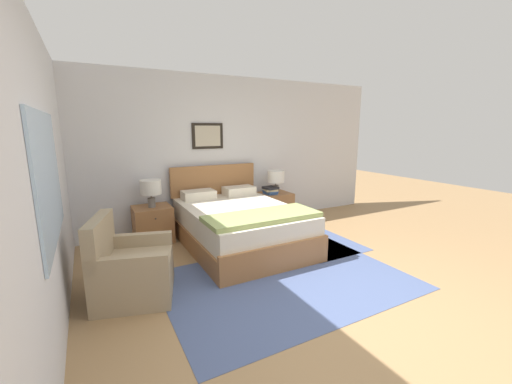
{
  "coord_description": "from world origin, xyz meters",
  "views": [
    {
      "loc": [
        -1.93,
        -1.98,
        1.72
      ],
      "look_at": [
        0.07,
        1.74,
        0.86
      ],
      "focal_mm": 22.0,
      "sensor_mm": 36.0,
      "label": 1
    }
  ],
  "objects_px": {
    "armchair": "(131,270)",
    "bed": "(240,225)",
    "table_lamp_near_window": "(151,188)",
    "nightstand_by_door": "(275,207)",
    "table_lamp_by_door": "(276,177)",
    "nightstand_near_window": "(153,224)"
  },
  "relations": [
    {
      "from": "nightstand_near_window",
      "to": "table_lamp_near_window",
      "type": "relative_size",
      "value": 1.33
    },
    {
      "from": "armchair",
      "to": "nightstand_by_door",
      "type": "xyz_separation_m",
      "value": [
        2.71,
        1.59,
        -0.02
      ]
    },
    {
      "from": "nightstand_near_window",
      "to": "bed",
      "type": "bearing_deg",
      "value": -35.99
    },
    {
      "from": "nightstand_near_window",
      "to": "nightstand_by_door",
      "type": "height_order",
      "value": "same"
    },
    {
      "from": "nightstand_near_window",
      "to": "table_lamp_by_door",
      "type": "bearing_deg",
      "value": -0.73
    },
    {
      "from": "table_lamp_by_door",
      "to": "nightstand_near_window",
      "type": "bearing_deg",
      "value": 179.27
    },
    {
      "from": "bed",
      "to": "table_lamp_by_door",
      "type": "bearing_deg",
      "value": 34.95
    },
    {
      "from": "nightstand_near_window",
      "to": "table_lamp_by_door",
      "type": "distance_m",
      "value": 2.28
    },
    {
      "from": "nightstand_near_window",
      "to": "table_lamp_by_door",
      "type": "height_order",
      "value": "table_lamp_by_door"
    },
    {
      "from": "nightstand_near_window",
      "to": "table_lamp_near_window",
      "type": "height_order",
      "value": "table_lamp_near_window"
    },
    {
      "from": "nightstand_by_door",
      "to": "table_lamp_near_window",
      "type": "xyz_separation_m",
      "value": [
        -2.2,
        -0.03,
        0.57
      ]
    },
    {
      "from": "bed",
      "to": "table_lamp_near_window",
      "type": "bearing_deg",
      "value": 145.0
    },
    {
      "from": "armchair",
      "to": "table_lamp_near_window",
      "type": "height_order",
      "value": "table_lamp_near_window"
    },
    {
      "from": "nightstand_by_door",
      "to": "table_lamp_by_door",
      "type": "height_order",
      "value": "table_lamp_by_door"
    },
    {
      "from": "table_lamp_near_window",
      "to": "nightstand_by_door",
      "type": "bearing_deg",
      "value": 0.74
    },
    {
      "from": "bed",
      "to": "table_lamp_near_window",
      "type": "relative_size",
      "value": 5.11
    },
    {
      "from": "nightstand_by_door",
      "to": "nightstand_near_window",
      "type": "bearing_deg",
      "value": 180.0
    },
    {
      "from": "nightstand_by_door",
      "to": "table_lamp_near_window",
      "type": "distance_m",
      "value": 2.27
    },
    {
      "from": "bed",
      "to": "armchair",
      "type": "bearing_deg",
      "value": -153.87
    },
    {
      "from": "armchair",
      "to": "table_lamp_near_window",
      "type": "bearing_deg",
      "value": 177.96
    },
    {
      "from": "armchair",
      "to": "bed",
      "type": "bearing_deg",
      "value": 132.17
    },
    {
      "from": "armchair",
      "to": "table_lamp_by_door",
      "type": "xyz_separation_m",
      "value": [
        2.72,
        1.56,
        0.55
      ]
    }
  ]
}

